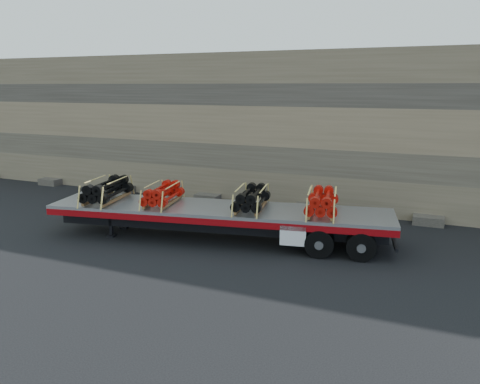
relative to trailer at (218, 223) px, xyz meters
The scene contains 7 objects.
ground 0.69m from the trailer, 83.98° to the left, with size 120.00×120.00×0.00m, color black.
rock_wall 7.40m from the trailer, 89.72° to the left, with size 44.00×3.00×7.00m, color #7A6B54.
trailer is the anchor object (origin of this frame).
bundle_front 4.47m from the trailer, 169.68° to the right, with size 1.11×2.23×0.79m, color black, non-canonical shape.
bundle_midfront 2.32m from the trailer, 169.68° to the right, with size 0.99×1.98×0.70m, color #BD130A, non-canonical shape.
bundle_midrear 1.58m from the trailer, 10.32° to the left, with size 1.03×2.07×0.73m, color black, non-canonical shape.
bundle_rear 3.83m from the trailer, 10.32° to the left, with size 1.06×2.11×0.75m, color #BD130A, non-canonical shape.
Camera 1 is at (7.07, -15.02, 5.51)m, focal length 35.00 mm.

